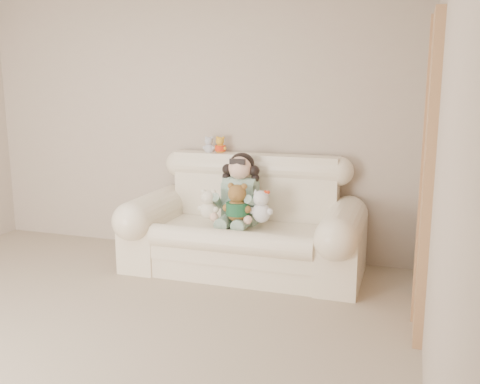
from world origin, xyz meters
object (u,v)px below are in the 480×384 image
at_px(seated_child, 240,188).
at_px(brown_teddy, 237,199).
at_px(cream_teddy, 209,202).
at_px(sofa, 243,216).
at_px(white_cat, 261,203).

height_order(seated_child, brown_teddy, seated_child).
relative_size(brown_teddy, cream_teddy, 1.28).
distance_m(sofa, cream_teddy, 0.34).
height_order(sofa, white_cat, sofa).
height_order(brown_teddy, cream_teddy, brown_teddy).
xyz_separation_m(seated_child, brown_teddy, (0.05, -0.23, -0.05)).
height_order(brown_teddy, white_cat, brown_teddy).
bearing_deg(sofa, seated_child, 125.23).
relative_size(sofa, white_cat, 6.21).
distance_m(seated_child, brown_teddy, 0.24).
xyz_separation_m(seated_child, cream_teddy, (-0.22, -0.22, -0.09)).
bearing_deg(sofa, white_cat, -28.89).
bearing_deg(white_cat, seated_child, 163.07).
bearing_deg(cream_teddy, brown_teddy, -10.23).
xyz_separation_m(white_cat, cream_teddy, (-0.47, -0.04, -0.01)).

